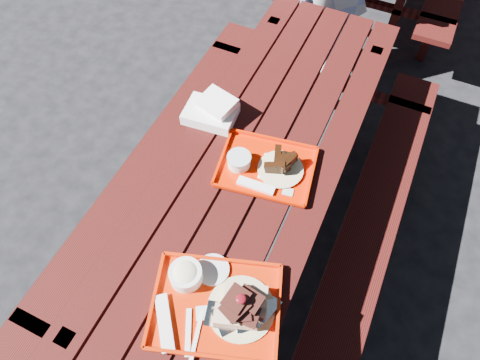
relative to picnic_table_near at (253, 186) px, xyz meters
The scene contains 5 objects.
ground 0.56m from the picnic_table_near, ahead, with size 60.00×60.00×0.00m, color black.
picnic_table_near is the anchor object (origin of this frame).
near_tray 0.67m from the picnic_table_near, 78.67° to the right, with size 0.55×0.48×0.15m.
far_tray 0.22m from the picnic_table_near, 14.21° to the right, with size 0.45×0.38×0.07m.
white_cloth 0.40m from the picnic_table_near, 150.23° to the left, with size 0.25×0.21×0.10m.
Camera 1 is at (0.40, -1.02, 2.30)m, focal length 32.00 mm.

